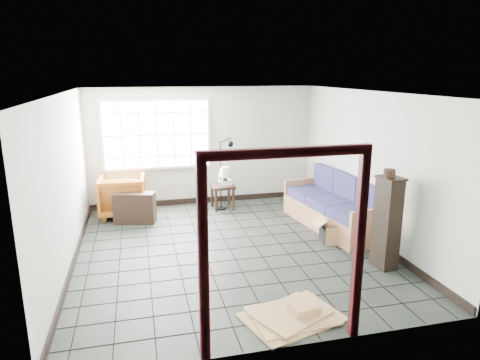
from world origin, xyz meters
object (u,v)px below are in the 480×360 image
object	(u,v)px
tall_shelf	(387,222)
side_table	(223,189)
armchair	(122,193)
futon_sofa	(336,208)

from	to	relation	value
tall_shelf	side_table	bearing A→B (deg)	109.50
armchair	side_table	world-z (taller)	armchair
side_table	tall_shelf	size ratio (longest dim) A/B	0.37
side_table	tall_shelf	xyz separation A→B (m)	(1.82, -3.42, 0.29)
side_table	armchair	bearing A→B (deg)	178.28
tall_shelf	armchair	bearing A→B (deg)	129.84
armchair	tall_shelf	distance (m)	5.26
tall_shelf	futon_sofa	bearing A→B (deg)	79.18
futon_sofa	side_table	size ratio (longest dim) A/B	4.58
armchair	side_table	bearing A→B (deg)	-178.52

